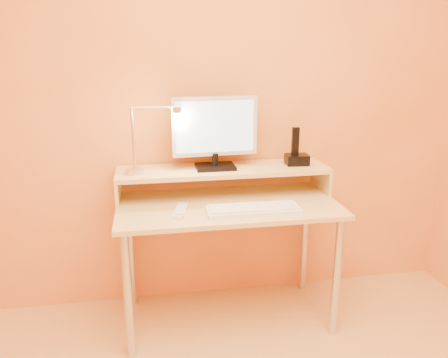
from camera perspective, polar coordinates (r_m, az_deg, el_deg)
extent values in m
cube|color=#E8934C|center=(2.61, -0.74, 10.27)|extent=(3.00, 0.04, 2.50)
cylinder|color=silver|center=(2.33, -12.24, -14.61)|extent=(0.04, 0.04, 0.69)
cylinder|color=silver|center=(2.51, 14.29, -12.23)|extent=(0.04, 0.04, 0.69)
cylinder|color=silver|center=(2.77, -11.90, -9.27)|extent=(0.04, 0.04, 0.69)
cylinder|color=silver|center=(2.93, 10.34, -7.69)|extent=(0.04, 0.04, 0.69)
cube|color=tan|center=(2.43, 0.51, -3.41)|extent=(1.20, 0.60, 0.02)
cube|color=tan|center=(2.52, -13.48, -1.24)|extent=(0.02, 0.30, 0.14)
cube|color=tan|center=(2.70, 12.35, 0.08)|extent=(0.02, 0.30, 0.14)
cube|color=tan|center=(2.52, -0.09, 1.17)|extent=(1.20, 0.30, 0.02)
cube|color=black|center=(2.51, -1.14, 1.59)|extent=(0.22, 0.16, 0.02)
cylinder|color=black|center=(2.50, -1.14, 2.57)|extent=(0.04, 0.04, 0.07)
cube|color=silver|center=(2.47, -1.20, 6.79)|extent=(0.48, 0.06, 0.33)
cube|color=black|center=(2.49, -1.29, 6.89)|extent=(0.43, 0.04, 0.28)
cube|color=#A5CDE6|center=(2.45, -1.14, 6.72)|extent=(0.44, 0.03, 0.28)
cylinder|color=silver|center=(2.45, -11.40, 1.00)|extent=(0.10, 0.10, 0.02)
cylinder|color=silver|center=(2.41, -11.64, 5.06)|extent=(0.01, 0.01, 0.33)
cylinder|color=silver|center=(2.38, -8.96, 9.09)|extent=(0.24, 0.01, 0.01)
cylinder|color=silver|center=(2.39, -6.03, 8.86)|extent=(0.04, 0.04, 0.03)
cylinder|color=#FFEAC6|center=(2.39, -6.02, 8.48)|extent=(0.03, 0.03, 0.00)
cube|color=black|center=(2.62, 9.37, 2.49)|extent=(0.14, 0.11, 0.06)
cube|color=black|center=(2.59, 9.16, 4.84)|extent=(0.04, 0.03, 0.16)
cube|color=#2E7AF4|center=(2.59, 10.67, 2.25)|extent=(0.01, 0.00, 0.04)
cube|color=silver|center=(2.30, 3.81, -4.01)|extent=(0.49, 0.16, 0.02)
ellipsoid|color=silver|center=(2.35, 8.80, -3.57)|extent=(0.07, 0.10, 0.03)
cube|color=silver|center=(2.30, -5.58, -4.07)|extent=(0.10, 0.21, 0.02)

